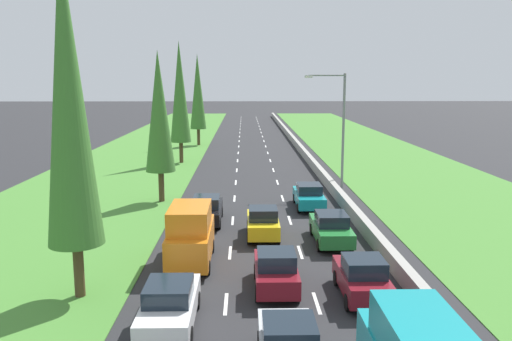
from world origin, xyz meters
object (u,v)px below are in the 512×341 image
object	(u,v)px
street_light_mast	(339,122)
teal_sedan_right_lane	(309,196)
maroon_hatchback_centre_lane	(276,270)
black_sedan_left_lane	(207,210)
white_sedan_left_lane	(170,304)
orange_van_left_lane	(191,235)
green_sedan_right_lane	(331,228)
poplar_tree_second	(159,112)
maroon_hatchback_right_lane	(362,278)
yellow_hatchback_centre_lane	(263,223)
poplar_tree_third	(180,92)
poplar_tree_fourth	(198,92)
poplar_tree_nearest	(68,98)

from	to	relation	value
street_light_mast	teal_sedan_right_lane	bearing A→B (deg)	-115.76
maroon_hatchback_centre_lane	black_sedan_left_lane	xyz separation A→B (m)	(-3.55, 10.26, -0.02)
white_sedan_left_lane	orange_van_left_lane	world-z (taller)	orange_van_left_lane
orange_van_left_lane	green_sedan_right_lane	bearing A→B (deg)	22.88
green_sedan_right_lane	poplar_tree_second	size ratio (longest dim) A/B	0.43
maroon_hatchback_centre_lane	black_sedan_left_lane	distance (m)	10.85
teal_sedan_right_lane	black_sedan_left_lane	size ratio (longest dim) A/B	1.00
green_sedan_right_lane	street_light_mast	world-z (taller)	street_light_mast
teal_sedan_right_lane	poplar_tree_second	distance (m)	11.73
maroon_hatchback_right_lane	yellow_hatchback_centre_lane	bearing A→B (deg)	114.07
maroon_hatchback_right_lane	poplar_tree_third	size ratio (longest dim) A/B	0.31
poplar_tree_second	poplar_tree_fourth	world-z (taller)	poplar_tree_fourth
maroon_hatchback_centre_lane	yellow_hatchback_centre_lane	bearing A→B (deg)	92.15
yellow_hatchback_centre_lane	black_sedan_left_lane	bearing A→B (deg)	137.25
teal_sedan_right_lane	street_light_mast	distance (m)	8.36
maroon_hatchback_centre_lane	street_light_mast	xyz separation A→B (m)	(6.14, 20.23, 4.40)
poplar_tree_second	street_light_mast	xyz separation A→B (m)	(13.26, 4.40, -1.08)
poplar_tree_nearest	maroon_hatchback_centre_lane	bearing A→B (deg)	3.65
white_sedan_left_lane	poplar_tree_third	size ratio (longest dim) A/B	0.36
black_sedan_left_lane	poplar_tree_nearest	xyz separation A→B (m)	(-4.25, -10.75, 7.02)
maroon_hatchback_right_lane	poplar_tree_nearest	size ratio (longest dim) A/B	0.29
black_sedan_left_lane	maroon_hatchback_centre_lane	bearing A→B (deg)	-70.90
yellow_hatchback_centre_lane	street_light_mast	distance (m)	15.15
street_light_mast	maroon_hatchback_centre_lane	bearing A→B (deg)	-106.87
maroon_hatchback_right_lane	maroon_hatchback_centre_lane	size ratio (longest dim) A/B	1.00
maroon_hatchback_right_lane	poplar_tree_fourth	size ratio (longest dim) A/B	0.33
poplar_tree_fourth	street_light_mast	xyz separation A→B (m)	(13.43, -27.86, -1.74)
poplar_tree_second	white_sedan_left_lane	bearing A→B (deg)	-80.29
yellow_hatchback_centre_lane	poplar_tree_second	world-z (taller)	poplar_tree_second
black_sedan_left_lane	poplar_tree_second	distance (m)	8.61
teal_sedan_right_lane	orange_van_left_lane	bearing A→B (deg)	-122.68
poplar_tree_second	poplar_tree_fourth	distance (m)	32.26
white_sedan_left_lane	poplar_tree_third	distance (m)	37.19
maroon_hatchback_centre_lane	yellow_hatchback_centre_lane	xyz separation A→B (m)	(-0.27, 7.22, 0.00)
orange_van_left_lane	black_sedan_left_lane	distance (m)	7.09
white_sedan_left_lane	maroon_hatchback_centre_lane	size ratio (longest dim) A/B	1.15
orange_van_left_lane	poplar_tree_nearest	size ratio (longest dim) A/B	0.36
black_sedan_left_lane	poplar_tree_nearest	world-z (taller)	poplar_tree_nearest
maroon_hatchback_right_lane	street_light_mast	size ratio (longest dim) A/B	0.43
orange_van_left_lane	poplar_tree_nearest	xyz separation A→B (m)	(-4.02, -3.69, 6.44)
green_sedan_right_lane	black_sedan_left_lane	distance (m)	7.96
white_sedan_left_lane	maroon_hatchback_centre_lane	world-z (taller)	maroon_hatchback_centre_lane
teal_sedan_right_lane	street_light_mast	size ratio (longest dim) A/B	0.50
maroon_hatchback_right_lane	orange_van_left_lane	bearing A→B (deg)	150.32
poplar_tree_fourth	teal_sedan_right_lane	bearing A→B (deg)	-73.19
green_sedan_right_lane	poplar_tree_third	distance (m)	30.04
maroon_hatchback_centre_lane	green_sedan_right_lane	size ratio (longest dim) A/B	0.87
green_sedan_right_lane	poplar_tree_second	world-z (taller)	poplar_tree_second
white_sedan_left_lane	poplar_tree_second	bearing A→B (deg)	99.71
poplar_tree_nearest	poplar_tree_third	world-z (taller)	poplar_tree_nearest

